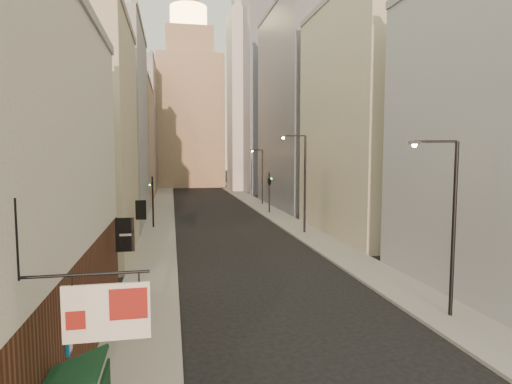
% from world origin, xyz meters
% --- Properties ---
extents(sidewalk_left, '(3.00, 140.00, 0.15)m').
position_xyz_m(sidewalk_left, '(-6.50, 55.00, 0.07)').
color(sidewalk_left, gray).
rests_on(sidewalk_left, ground).
extents(sidewalk_right, '(3.00, 140.00, 0.15)m').
position_xyz_m(sidewalk_right, '(6.50, 55.00, 0.07)').
color(sidewalk_right, gray).
rests_on(sidewalk_right, ground).
extents(left_bldg_beige, '(8.00, 12.00, 16.00)m').
position_xyz_m(left_bldg_beige, '(-12.00, 26.00, 8.00)').
color(left_bldg_beige, tan).
rests_on(left_bldg_beige, ground).
extents(left_bldg_grey, '(8.00, 16.00, 20.00)m').
position_xyz_m(left_bldg_grey, '(-12.00, 42.00, 10.00)').
color(left_bldg_grey, '#939397').
rests_on(left_bldg_grey, ground).
extents(left_bldg_tan, '(8.00, 18.00, 17.00)m').
position_xyz_m(left_bldg_tan, '(-12.00, 60.00, 8.50)').
color(left_bldg_tan, '#937556').
rests_on(left_bldg_tan, ground).
extents(left_bldg_wingrid, '(8.00, 20.00, 24.00)m').
position_xyz_m(left_bldg_wingrid, '(-12.00, 80.00, 12.00)').
color(left_bldg_wingrid, gray).
rests_on(left_bldg_wingrid, ground).
extents(right_bldg_beige, '(8.00, 16.00, 20.00)m').
position_xyz_m(right_bldg_beige, '(12.00, 30.00, 10.00)').
color(right_bldg_beige, tan).
rests_on(right_bldg_beige, ground).
extents(right_bldg_wingrid, '(8.00, 20.00, 26.00)m').
position_xyz_m(right_bldg_wingrid, '(12.00, 50.00, 13.00)').
color(right_bldg_wingrid, gray).
rests_on(right_bldg_wingrid, ground).
extents(highrise, '(21.00, 23.00, 51.20)m').
position_xyz_m(highrise, '(18.00, 78.00, 25.66)').
color(highrise, gray).
rests_on(highrise, ground).
extents(clock_tower, '(14.00, 14.00, 44.90)m').
position_xyz_m(clock_tower, '(-1.00, 92.00, 17.63)').
color(clock_tower, '#937556').
rests_on(clock_tower, ground).
extents(white_tower, '(8.00, 8.00, 41.50)m').
position_xyz_m(white_tower, '(10.00, 78.00, 18.61)').
color(white_tower, silver).
rests_on(white_tower, ground).
extents(streetlamp_near, '(1.91, 0.92, 7.70)m').
position_xyz_m(streetlamp_near, '(6.34, 10.89, 4.40)').
color(streetlamp_near, black).
rests_on(streetlamp_near, ground).
extents(streetlamp_mid, '(2.25, 0.79, 8.79)m').
position_xyz_m(streetlamp_mid, '(6.11, 31.02, 5.02)').
color(streetlamp_mid, black).
rests_on(streetlamp_mid, ground).
extents(streetlamp_far, '(1.91, 0.91, 7.71)m').
position_xyz_m(streetlamp_far, '(6.98, 52.79, 4.40)').
color(streetlamp_far, black).
rests_on(streetlamp_far, ground).
extents(traffic_light_left, '(0.58, 0.50, 5.00)m').
position_xyz_m(traffic_light_left, '(-7.04, 36.28, 3.55)').
color(traffic_light_left, black).
rests_on(traffic_light_left, ground).
extents(traffic_light_right, '(0.74, 0.74, 5.00)m').
position_xyz_m(traffic_light_right, '(6.17, 44.21, 3.96)').
color(traffic_light_right, black).
rests_on(traffic_light_right, ground).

